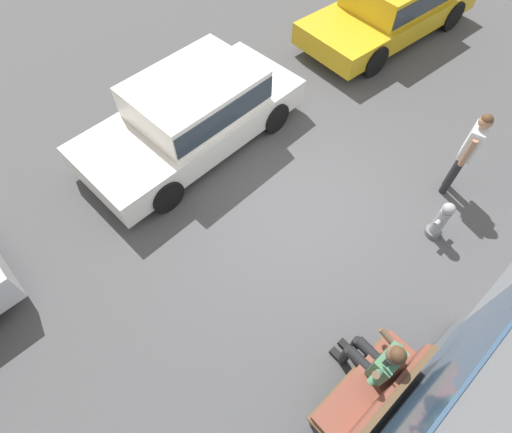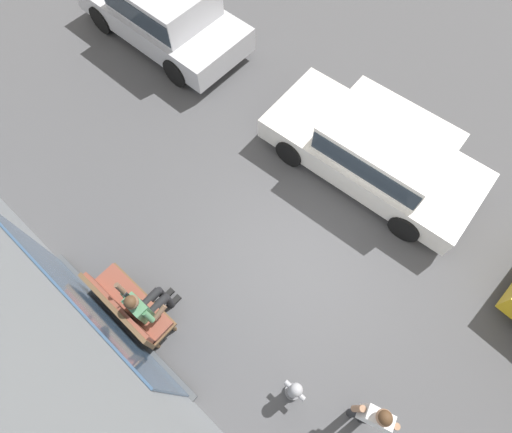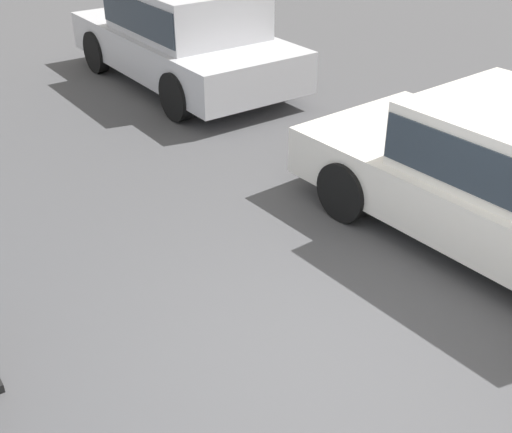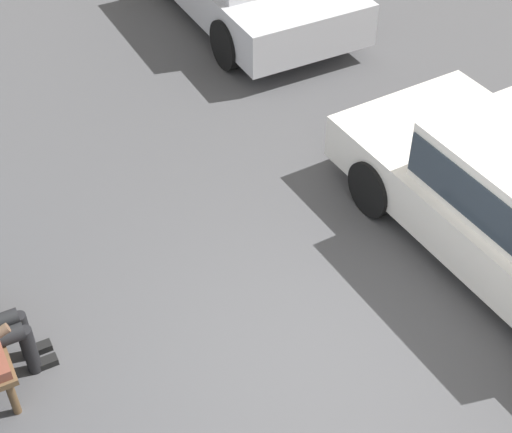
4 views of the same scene
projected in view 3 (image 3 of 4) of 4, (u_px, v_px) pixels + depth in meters
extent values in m
plane|color=#4C4C4F|center=(345.00, 364.00, 4.77)|extent=(60.00, 60.00, 0.00)
cylinder|color=black|center=(344.00, 191.00, 6.47)|extent=(0.63, 0.21, 0.62)
cylinder|color=black|center=(454.00, 147.00, 7.43)|extent=(0.63, 0.21, 0.62)
cube|color=silver|center=(183.00, 49.00, 10.10)|extent=(4.35, 1.91, 0.59)
cube|color=silver|center=(186.00, 9.00, 9.65)|extent=(2.27, 1.66, 0.69)
cube|color=#28333D|center=(186.00, 9.00, 9.65)|extent=(2.22, 1.70, 0.48)
cylinder|color=black|center=(96.00, 52.00, 10.69)|extent=(0.68, 0.19, 0.68)
cylinder|color=black|center=(189.00, 36.00, 11.59)|extent=(0.68, 0.19, 0.68)
cylinder|color=black|center=(176.00, 97.00, 8.81)|extent=(0.68, 0.19, 0.68)
cylinder|color=black|center=(279.00, 73.00, 9.71)|extent=(0.68, 0.19, 0.68)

